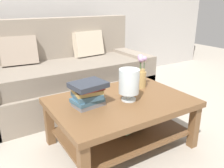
{
  "coord_description": "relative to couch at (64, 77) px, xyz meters",
  "views": [
    {
      "loc": [
        -1.08,
        -1.84,
        1.26
      ],
      "look_at": [
        -0.02,
        -0.14,
        0.55
      ],
      "focal_mm": 37.77,
      "sensor_mm": 36.0,
      "label": 1
    }
  ],
  "objects": [
    {
      "name": "glass_hurricane_vase",
      "position": [
        0.14,
        -1.16,
        0.25
      ],
      "size": [
        0.17,
        0.17,
        0.28
      ],
      "color": "silver",
      "rests_on": "coffee_table"
    },
    {
      "name": "ground_plane",
      "position": [
        0.11,
        -0.83,
        -0.36
      ],
      "size": [
        10.0,
        10.0,
        0.0
      ],
      "primitive_type": "plane",
      "color": "#ADA393"
    },
    {
      "name": "book_stack_main",
      "position": [
        -0.2,
        -1.08,
        0.19
      ],
      "size": [
        0.29,
        0.26,
        0.2
      ],
      "color": "slate",
      "rests_on": "coffee_table"
    },
    {
      "name": "couch",
      "position": [
        0.0,
        0.0,
        0.0
      ],
      "size": [
        2.08,
        0.9,
        1.06
      ],
      "color": "gray",
      "rests_on": "ground"
    },
    {
      "name": "coffee_table",
      "position": [
        0.1,
        -1.13,
        -0.04
      ],
      "size": [
        1.19,
        0.84,
        0.45
      ],
      "color": "brown",
      "rests_on": "ground"
    },
    {
      "name": "flower_pitcher",
      "position": [
        0.43,
        -0.97,
        0.24
      ],
      "size": [
        0.1,
        0.1,
        0.33
      ],
      "color": "tan",
      "rests_on": "coffee_table"
    }
  ]
}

